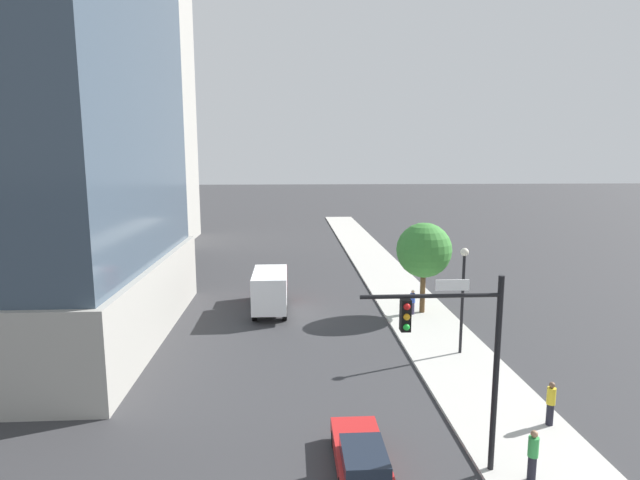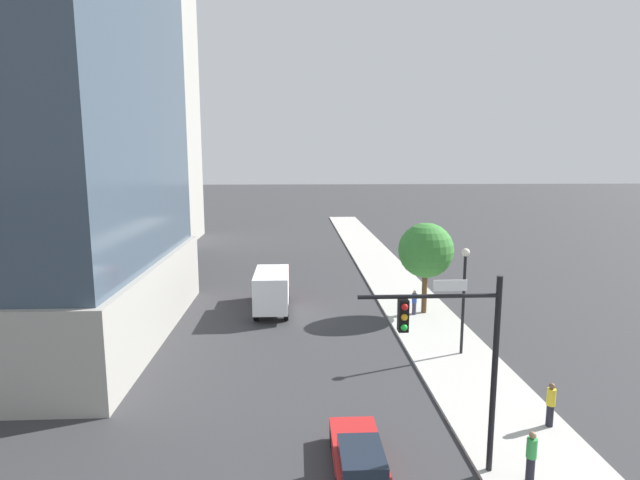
{
  "view_description": "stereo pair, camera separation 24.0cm",
  "coord_description": "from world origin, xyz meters",
  "px_view_note": "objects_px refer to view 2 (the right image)",
  "views": [
    {
      "loc": [
        -0.59,
        -11.09,
        10.69
      ],
      "look_at": [
        0.77,
        11.93,
        6.95
      ],
      "focal_mm": 28.28,
      "sensor_mm": 36.0,
      "label": 1
    },
    {
      "loc": [
        -0.35,
        -11.1,
        10.69
      ],
      "look_at": [
        0.77,
        11.93,
        6.95
      ],
      "focal_mm": 28.28,
      "sensor_mm": 36.0,
      "label": 2
    }
  ],
  "objects_px": {
    "street_tree": "(426,251)",
    "construction_building": "(142,91)",
    "car_red": "(359,455)",
    "box_truck": "(272,287)",
    "street_lamp": "(464,285)",
    "pedestrian_green_shirt": "(531,456)",
    "pedestrian_yellow_shirt": "(551,404)",
    "pedestrian_blue_shirt": "(414,302)",
    "traffic_light_pole": "(456,343)"
  },
  "relations": [
    {
      "from": "street_lamp",
      "to": "box_truck",
      "type": "height_order",
      "value": "street_lamp"
    },
    {
      "from": "construction_building",
      "to": "pedestrian_green_shirt",
      "type": "bearing_deg",
      "value": -62.61
    },
    {
      "from": "construction_building",
      "to": "street_lamp",
      "type": "distance_m",
      "value": 51.68
    },
    {
      "from": "construction_building",
      "to": "box_truck",
      "type": "xyz_separation_m",
      "value": [
        17.47,
        -31.8,
        -17.34
      ]
    },
    {
      "from": "pedestrian_blue_shirt",
      "to": "pedestrian_green_shirt",
      "type": "height_order",
      "value": "pedestrian_green_shirt"
    },
    {
      "from": "car_red",
      "to": "pedestrian_blue_shirt",
      "type": "relative_size",
      "value": 2.44
    },
    {
      "from": "street_lamp",
      "to": "pedestrian_yellow_shirt",
      "type": "xyz_separation_m",
      "value": [
        1.04,
        -7.66,
        -2.89
      ]
    },
    {
      "from": "street_lamp",
      "to": "traffic_light_pole",
      "type": "bearing_deg",
      "value": -110.06
    },
    {
      "from": "car_red",
      "to": "box_truck",
      "type": "height_order",
      "value": "box_truck"
    },
    {
      "from": "car_red",
      "to": "pedestrian_yellow_shirt",
      "type": "height_order",
      "value": "pedestrian_yellow_shirt"
    },
    {
      "from": "street_lamp",
      "to": "pedestrian_green_shirt",
      "type": "distance_m",
      "value": 11.53
    },
    {
      "from": "street_tree",
      "to": "car_red",
      "type": "bearing_deg",
      "value": -111.02
    },
    {
      "from": "car_red",
      "to": "pedestrian_yellow_shirt",
      "type": "xyz_separation_m",
      "value": [
        7.95,
        2.46,
        0.41
      ]
    },
    {
      "from": "box_truck",
      "to": "street_tree",
      "type": "bearing_deg",
      "value": -7.65
    },
    {
      "from": "street_tree",
      "to": "pedestrian_blue_shirt",
      "type": "relative_size",
      "value": 3.71
    },
    {
      "from": "car_red",
      "to": "box_truck",
      "type": "distance_m",
      "value": 19.35
    },
    {
      "from": "traffic_light_pole",
      "to": "box_truck",
      "type": "height_order",
      "value": "traffic_light_pole"
    },
    {
      "from": "traffic_light_pole",
      "to": "street_lamp",
      "type": "height_order",
      "value": "traffic_light_pole"
    },
    {
      "from": "box_truck",
      "to": "pedestrian_green_shirt",
      "type": "xyz_separation_m",
      "value": [
        9.32,
        -19.9,
        -0.66
      ]
    },
    {
      "from": "street_tree",
      "to": "car_red",
      "type": "xyz_separation_m",
      "value": [
        -6.74,
        -17.54,
        -3.84
      ]
    },
    {
      "from": "box_truck",
      "to": "street_lamp",
      "type": "bearing_deg",
      "value": -39.57
    },
    {
      "from": "box_truck",
      "to": "pedestrian_yellow_shirt",
      "type": "xyz_separation_m",
      "value": [
        11.72,
        -16.49,
        -0.64
      ]
    },
    {
      "from": "construction_building",
      "to": "pedestrian_green_shirt",
      "type": "height_order",
      "value": "construction_building"
    },
    {
      "from": "street_tree",
      "to": "box_truck",
      "type": "relative_size",
      "value": 0.88
    },
    {
      "from": "traffic_light_pole",
      "to": "pedestrian_yellow_shirt",
      "type": "bearing_deg",
      "value": 29.33
    },
    {
      "from": "pedestrian_blue_shirt",
      "to": "street_tree",
      "type": "bearing_deg",
      "value": 28.37
    },
    {
      "from": "traffic_light_pole",
      "to": "street_tree",
      "type": "distance_m",
      "value": 18.16
    },
    {
      "from": "street_lamp",
      "to": "street_tree",
      "type": "distance_m",
      "value": 7.44
    },
    {
      "from": "traffic_light_pole",
      "to": "street_lamp",
      "type": "bearing_deg",
      "value": 69.94
    },
    {
      "from": "pedestrian_yellow_shirt",
      "to": "traffic_light_pole",
      "type": "bearing_deg",
      "value": -150.67
    },
    {
      "from": "traffic_light_pole",
      "to": "car_red",
      "type": "bearing_deg",
      "value": 175.43
    },
    {
      "from": "box_truck",
      "to": "pedestrian_blue_shirt",
      "type": "xyz_separation_m",
      "value": [
        9.72,
        -1.84,
        -0.71
      ]
    },
    {
      "from": "pedestrian_yellow_shirt",
      "to": "street_tree",
      "type": "bearing_deg",
      "value": 94.6
    },
    {
      "from": "street_lamp",
      "to": "box_truck",
      "type": "xyz_separation_m",
      "value": [
        -10.68,
        8.83,
        -2.25
      ]
    },
    {
      "from": "street_tree",
      "to": "pedestrian_blue_shirt",
      "type": "bearing_deg",
      "value": -151.63
    },
    {
      "from": "traffic_light_pole",
      "to": "street_lamp",
      "type": "relative_size",
      "value": 1.17
    },
    {
      "from": "street_lamp",
      "to": "box_truck",
      "type": "distance_m",
      "value": 14.04
    },
    {
      "from": "pedestrian_yellow_shirt",
      "to": "pedestrian_green_shirt",
      "type": "distance_m",
      "value": 4.17
    },
    {
      "from": "pedestrian_blue_shirt",
      "to": "pedestrian_green_shirt",
      "type": "xyz_separation_m",
      "value": [
        -0.4,
        -18.06,
        0.05
      ]
    },
    {
      "from": "car_red",
      "to": "box_truck",
      "type": "xyz_separation_m",
      "value": [
        -3.77,
        18.95,
        1.05
      ]
    },
    {
      "from": "construction_building",
      "to": "pedestrian_blue_shirt",
      "type": "height_order",
      "value": "construction_building"
    },
    {
      "from": "car_red",
      "to": "box_truck",
      "type": "relative_size",
      "value": 0.58
    },
    {
      "from": "street_lamp",
      "to": "car_red",
      "type": "height_order",
      "value": "street_lamp"
    },
    {
      "from": "street_tree",
      "to": "construction_building",
      "type": "bearing_deg",
      "value": 130.11
    },
    {
      "from": "street_lamp",
      "to": "pedestrian_yellow_shirt",
      "type": "height_order",
      "value": "street_lamp"
    },
    {
      "from": "construction_building",
      "to": "pedestrian_green_shirt",
      "type": "distance_m",
      "value": 60.94
    },
    {
      "from": "street_tree",
      "to": "car_red",
      "type": "distance_m",
      "value": 19.18
    },
    {
      "from": "construction_building",
      "to": "car_red",
      "type": "bearing_deg",
      "value": -67.29
    },
    {
      "from": "pedestrian_blue_shirt",
      "to": "pedestrian_yellow_shirt",
      "type": "bearing_deg",
      "value": -82.24
    },
    {
      "from": "street_tree",
      "to": "pedestrian_yellow_shirt",
      "type": "xyz_separation_m",
      "value": [
        1.21,
        -15.08,
        -3.43
      ]
    }
  ]
}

